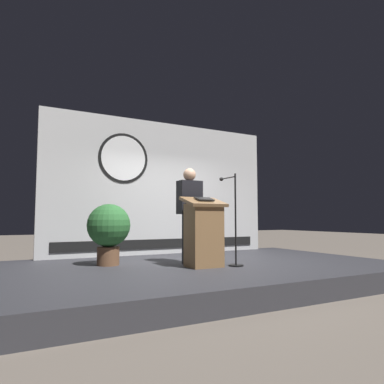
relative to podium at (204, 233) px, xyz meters
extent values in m
plane|color=#6B6056|center=(0.23, 0.35, -0.84)|extent=(40.00, 40.00, 0.00)
cube|color=#333338|center=(0.23, 0.35, -0.69)|extent=(6.40, 4.00, 0.30)
cube|color=silver|center=(0.23, 2.20, 0.90)|extent=(5.11, 0.10, 2.88)
cylinder|color=black|center=(-0.69, 2.15, 1.47)|extent=(1.05, 0.02, 1.05)
cylinder|color=white|center=(-0.69, 2.14, 1.47)|extent=(0.93, 0.02, 0.93)
cube|color=black|center=(0.23, 2.14, -0.32)|extent=(4.60, 0.02, 0.20)
cube|color=olive|center=(0.00, 0.00, -0.04)|extent=(0.52, 0.40, 1.00)
cube|color=olive|center=(0.00, 0.00, 0.49)|extent=(0.64, 0.50, 0.18)
cube|color=black|center=(0.00, -0.02, 0.53)|extent=(0.28, 0.20, 0.07)
cylinder|color=black|center=(-0.01, 0.48, -0.12)|extent=(0.26, 0.26, 0.84)
cube|color=black|center=(-0.01, 0.48, 0.58)|extent=(0.40, 0.24, 0.57)
sphere|color=tan|center=(-0.01, 0.48, 0.98)|extent=(0.22, 0.22, 0.22)
cylinder|color=black|center=(0.51, -0.15, -0.53)|extent=(0.24, 0.24, 0.02)
cylinder|color=black|center=(0.51, -0.15, 0.21)|extent=(0.03, 0.03, 1.50)
cylinder|color=black|center=(0.51, 0.06, 0.91)|extent=(0.02, 0.42, 0.02)
sphere|color=#262626|center=(0.51, 0.27, 0.91)|extent=(0.07, 0.07, 0.07)
cylinder|color=brown|center=(-1.28, 0.90, -0.39)|extent=(0.36, 0.36, 0.30)
sphere|color=#2D6B33|center=(-1.28, 0.90, 0.11)|extent=(0.70, 0.70, 0.70)
camera|label=1|loc=(-2.72, -4.78, 0.22)|focal=32.32mm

